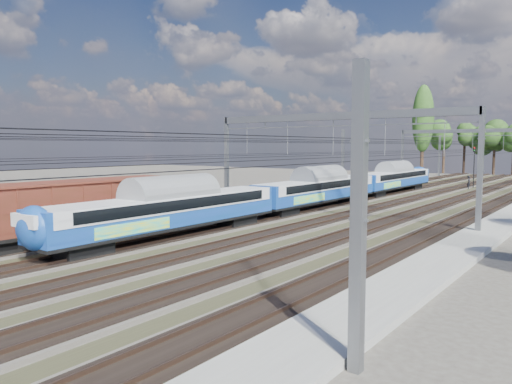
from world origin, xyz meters
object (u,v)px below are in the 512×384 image
Objects in this scene: freight_boxcar at (71,207)px; signal_near at (474,162)px; worker at (469,182)px; emu_train at (318,185)px.

signal_near is at bearing 80.06° from freight_boxcar.
freight_boxcar reaches higher than worker.
emu_train is at bearing 162.93° from worker.
emu_train is 34.12m from worker.
worker is at bearing 79.44° from emu_train.
signal_near reaches higher than worker.
emu_train is 37.14m from signal_near.
worker is (6.25, 33.51, -1.46)m from emu_train.
worker is 4.23m from signal_near.
freight_boxcar is 61.79m from signal_near.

